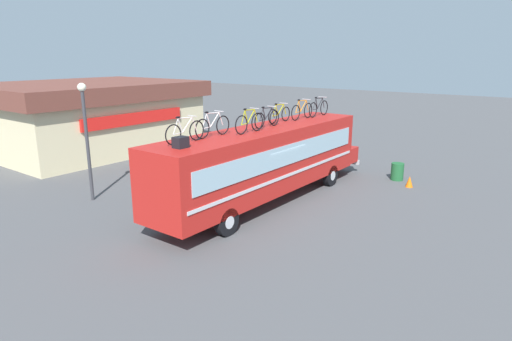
{
  "coord_description": "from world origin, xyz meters",
  "views": [
    {
      "loc": [
        -14.31,
        -10.44,
        6.09
      ],
      "look_at": [
        -0.58,
        0.0,
        1.53
      ],
      "focal_mm": 30.77,
      "sensor_mm": 36.0,
      "label": 1
    }
  ],
  "objects_px": {
    "rooftop_bicycle_2": "(213,126)",
    "rooftop_bicycle_1": "(185,132)",
    "rooftop_bicycle_6": "(302,111)",
    "rooftop_bicycle_7": "(319,108)",
    "trash_bin": "(397,172)",
    "bus": "(267,159)",
    "rooftop_bicycle_3": "(249,122)",
    "street_lamp": "(86,128)",
    "luggage_bag_1": "(181,142)",
    "rooftop_bicycle_4": "(267,118)",
    "rooftop_bicycle_5": "(279,114)",
    "traffic_cone": "(409,182)"
  },
  "relations": [
    {
      "from": "rooftop_bicycle_3",
      "to": "traffic_cone",
      "type": "xyz_separation_m",
      "value": [
        7.24,
        -3.97,
        -3.33
      ]
    },
    {
      "from": "rooftop_bicycle_1",
      "to": "rooftop_bicycle_6",
      "type": "height_order",
      "value": "rooftop_bicycle_6"
    },
    {
      "from": "bus",
      "to": "trash_bin",
      "type": "xyz_separation_m",
      "value": [
        6.7,
        -3.24,
        -1.44
      ]
    },
    {
      "from": "rooftop_bicycle_1",
      "to": "rooftop_bicycle_7",
      "type": "distance_m",
      "value": 8.6
    },
    {
      "from": "rooftop_bicycle_2",
      "to": "rooftop_bicycle_7",
      "type": "relative_size",
      "value": 1.0
    },
    {
      "from": "rooftop_bicycle_6",
      "to": "traffic_cone",
      "type": "xyz_separation_m",
      "value": [
        2.91,
        -4.28,
        -3.33
      ]
    },
    {
      "from": "rooftop_bicycle_7",
      "to": "traffic_cone",
      "type": "relative_size",
      "value": 3.43
    },
    {
      "from": "rooftop_bicycle_3",
      "to": "rooftop_bicycle_1",
      "type": "bearing_deg",
      "value": 169.97
    },
    {
      "from": "rooftop_bicycle_2",
      "to": "trash_bin",
      "type": "distance_m",
      "value": 10.7
    },
    {
      "from": "rooftop_bicycle_6",
      "to": "rooftop_bicycle_7",
      "type": "distance_m",
      "value": 1.38
    },
    {
      "from": "bus",
      "to": "trash_bin",
      "type": "bearing_deg",
      "value": -25.85
    },
    {
      "from": "rooftop_bicycle_7",
      "to": "bus",
      "type": "bearing_deg",
      "value": -179.6
    },
    {
      "from": "bus",
      "to": "rooftop_bicycle_3",
      "type": "xyz_separation_m",
      "value": [
        -1.4,
        -0.18,
        1.73
      ]
    },
    {
      "from": "rooftop_bicycle_2",
      "to": "rooftop_bicycle_3",
      "type": "relative_size",
      "value": 1.06
    },
    {
      "from": "luggage_bag_1",
      "to": "rooftop_bicycle_3",
      "type": "xyz_separation_m",
      "value": [
        3.55,
        -0.02,
        0.22
      ]
    },
    {
      "from": "rooftop_bicycle_7",
      "to": "traffic_cone",
      "type": "distance_m",
      "value": 5.56
    },
    {
      "from": "rooftop_bicycle_2",
      "to": "rooftop_bicycle_5",
      "type": "bearing_deg",
      "value": 0.51
    },
    {
      "from": "rooftop_bicycle_2",
      "to": "rooftop_bicycle_4",
      "type": "bearing_deg",
      "value": -6.19
    },
    {
      "from": "rooftop_bicycle_3",
      "to": "rooftop_bicycle_4",
      "type": "bearing_deg",
      "value": 8.91
    },
    {
      "from": "rooftop_bicycle_2",
      "to": "luggage_bag_1",
      "type": "bearing_deg",
      "value": -165.93
    },
    {
      "from": "trash_bin",
      "to": "rooftop_bicycle_1",
      "type": "bearing_deg",
      "value": 161.98
    },
    {
      "from": "rooftop_bicycle_1",
      "to": "street_lamp",
      "type": "bearing_deg",
      "value": 91.01
    },
    {
      "from": "rooftop_bicycle_2",
      "to": "rooftop_bicycle_7",
      "type": "height_order",
      "value": "rooftop_bicycle_7"
    },
    {
      "from": "trash_bin",
      "to": "traffic_cone",
      "type": "bearing_deg",
      "value": -133.36
    },
    {
      "from": "rooftop_bicycle_2",
      "to": "rooftop_bicycle_1",
      "type": "bearing_deg",
      "value": -178.38
    },
    {
      "from": "rooftop_bicycle_4",
      "to": "traffic_cone",
      "type": "height_order",
      "value": "rooftop_bicycle_4"
    },
    {
      "from": "rooftop_bicycle_1",
      "to": "trash_bin",
      "type": "distance_m",
      "value": 11.97
    },
    {
      "from": "rooftop_bicycle_4",
      "to": "rooftop_bicycle_6",
      "type": "bearing_deg",
      "value": 1.61
    },
    {
      "from": "luggage_bag_1",
      "to": "rooftop_bicycle_4",
      "type": "height_order",
      "value": "rooftop_bicycle_4"
    },
    {
      "from": "rooftop_bicycle_3",
      "to": "rooftop_bicycle_7",
      "type": "bearing_deg",
      "value": 2.12
    },
    {
      "from": "rooftop_bicycle_1",
      "to": "rooftop_bicycle_6",
      "type": "xyz_separation_m",
      "value": [
        7.21,
        -0.2,
        0.0
      ]
    },
    {
      "from": "trash_bin",
      "to": "street_lamp",
      "type": "distance_m",
      "value": 14.77
    },
    {
      "from": "rooftop_bicycle_2",
      "to": "rooftop_bicycle_4",
      "type": "height_order",
      "value": "rooftop_bicycle_2"
    },
    {
      "from": "trash_bin",
      "to": "luggage_bag_1",
      "type": "bearing_deg",
      "value": 165.16
    },
    {
      "from": "rooftop_bicycle_2",
      "to": "traffic_cone",
      "type": "xyz_separation_m",
      "value": [
        8.7,
        -4.52,
        -3.33
      ]
    },
    {
      "from": "rooftop_bicycle_7",
      "to": "rooftop_bicycle_1",
      "type": "bearing_deg",
      "value": 178.02
    },
    {
      "from": "rooftop_bicycle_5",
      "to": "street_lamp",
      "type": "xyz_separation_m",
      "value": [
        -5.86,
        5.74,
        -0.41
      ]
    },
    {
      "from": "rooftop_bicycle_6",
      "to": "rooftop_bicycle_7",
      "type": "relative_size",
      "value": 1.0
    },
    {
      "from": "bus",
      "to": "rooftop_bicycle_2",
      "type": "relative_size",
      "value": 7.12
    },
    {
      "from": "rooftop_bicycle_7",
      "to": "traffic_cone",
      "type": "bearing_deg",
      "value": -69.95
    },
    {
      "from": "rooftop_bicycle_6",
      "to": "traffic_cone",
      "type": "relative_size",
      "value": 3.42
    },
    {
      "from": "rooftop_bicycle_5",
      "to": "rooftop_bicycle_6",
      "type": "relative_size",
      "value": 0.92
    },
    {
      "from": "rooftop_bicycle_6",
      "to": "rooftop_bicycle_3",
      "type": "bearing_deg",
      "value": -175.9
    },
    {
      "from": "bus",
      "to": "rooftop_bicycle_6",
      "type": "height_order",
      "value": "rooftop_bicycle_6"
    },
    {
      "from": "rooftop_bicycle_1",
      "to": "rooftop_bicycle_4",
      "type": "height_order",
      "value": "rooftop_bicycle_1"
    },
    {
      "from": "rooftop_bicycle_1",
      "to": "traffic_cone",
      "type": "relative_size",
      "value": 3.37
    },
    {
      "from": "traffic_cone",
      "to": "rooftop_bicycle_5",
      "type": "bearing_deg",
      "value": 133.75
    },
    {
      "from": "rooftop_bicycle_2",
      "to": "bus",
      "type": "bearing_deg",
      "value": -7.28
    },
    {
      "from": "rooftop_bicycle_4",
      "to": "traffic_cone",
      "type": "bearing_deg",
      "value": -36.04
    },
    {
      "from": "luggage_bag_1",
      "to": "rooftop_bicycle_5",
      "type": "bearing_deg",
      "value": 4.99
    }
  ]
}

